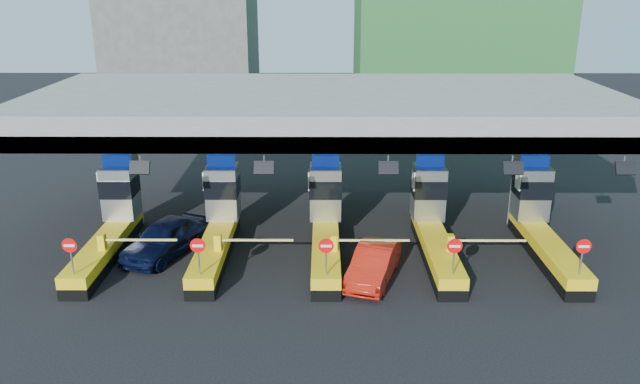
{
  "coord_description": "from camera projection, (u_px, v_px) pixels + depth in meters",
  "views": [
    {
      "loc": [
        -0.13,
        -26.88,
        11.99
      ],
      "look_at": [
        -0.26,
        0.0,
        2.89
      ],
      "focal_mm": 35.0,
      "sensor_mm": 36.0,
      "label": 1
    }
  ],
  "objects": [
    {
      "name": "toll_lane_right",
      "position": [
        433.0,
        221.0,
        29.1
      ],
      "size": [
        4.43,
        8.0,
        4.16
      ],
      "color": "black",
      "rests_on": "ground"
    },
    {
      "name": "ground",
      "position": [
        326.0,
        250.0,
        29.31
      ],
      "size": [
        120.0,
        120.0,
        0.0
      ],
      "primitive_type": "plane",
      "color": "black",
      "rests_on": "ground"
    },
    {
      "name": "toll_lane_center",
      "position": [
        326.0,
        220.0,
        29.12
      ],
      "size": [
        4.43,
        8.0,
        4.16
      ],
      "color": "black",
      "rests_on": "ground"
    },
    {
      "name": "toll_lane_left",
      "position": [
        219.0,
        220.0,
        29.14
      ],
      "size": [
        4.43,
        8.0,
        4.16
      ],
      "color": "black",
      "rests_on": "ground"
    },
    {
      "name": "toll_lane_far_left",
      "position": [
        112.0,
        220.0,
        29.17
      ],
      "size": [
        4.43,
        8.0,
        4.16
      ],
      "color": "black",
      "rests_on": "ground"
    },
    {
      "name": "van",
      "position": [
        165.0,
        238.0,
        28.55
      ],
      "size": [
        3.75,
        5.29,
        1.67
      ],
      "primitive_type": "imported",
      "rotation": [
        0.0,
        0.0,
        -0.41
      ],
      "color": "black",
      "rests_on": "ground"
    },
    {
      "name": "red_car",
      "position": [
        374.0,
        264.0,
        26.2
      ],
      "size": [
        2.82,
        4.68,
        1.46
      ],
      "primitive_type": "imported",
      "rotation": [
        0.0,
        0.0,
        -0.31
      ],
      "color": "red",
      "rests_on": "ground"
    },
    {
      "name": "bg_building_concrete",
      "position": [
        181.0,
        14.0,
        60.58
      ],
      "size": [
        14.0,
        10.0,
        18.0
      ],
      "primitive_type": "cube",
      "color": "#4C4C49",
      "rests_on": "ground"
    },
    {
      "name": "toll_lane_far_right",
      "position": [
        540.0,
        221.0,
        29.08
      ],
      "size": [
        4.43,
        8.0,
        4.16
      ],
      "color": "black",
      "rests_on": "ground"
    },
    {
      "name": "toll_canopy",
      "position": [
        326.0,
        109.0,
        30.06
      ],
      "size": [
        28.0,
        12.09,
        7.0
      ],
      "color": "slate",
      "rests_on": "ground"
    }
  ]
}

